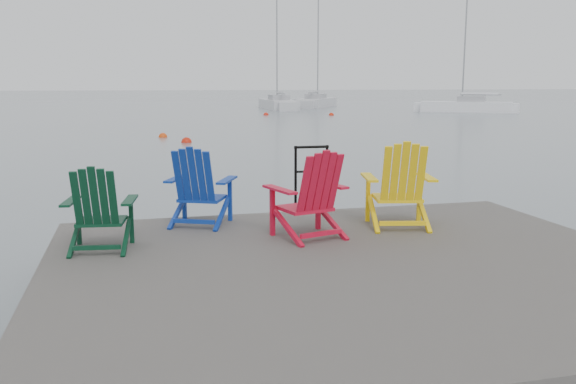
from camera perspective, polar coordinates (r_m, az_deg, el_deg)
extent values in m
plane|color=slate|center=(6.16, 6.40, -11.06)|extent=(400.00, 400.00, 0.00)
cube|color=#302E2B|center=(6.03, 6.48, -7.51)|extent=(6.00, 5.00, 0.20)
cylinder|color=black|center=(8.00, -18.29, -8.76)|extent=(0.26, 0.26, 1.20)
cylinder|color=black|center=(8.24, 0.94, -7.69)|extent=(0.26, 0.26, 1.20)
cylinder|color=black|center=(9.29, 17.34, -6.09)|extent=(0.26, 0.26, 1.20)
cylinder|color=black|center=(8.19, 0.72, 1.20)|extent=(0.04, 0.04, 0.90)
cylinder|color=black|center=(8.31, 3.65, 1.32)|extent=(0.04, 0.04, 0.90)
cylinder|color=black|center=(8.20, 2.21, 4.23)|extent=(0.48, 0.04, 0.04)
cylinder|color=black|center=(8.24, 2.20, 1.95)|extent=(0.44, 0.03, 0.03)
cube|color=#08301C|center=(6.72, -17.03, -2.63)|extent=(0.53, 0.48, 0.04)
cube|color=#08301C|center=(6.95, -19.03, -2.65)|extent=(0.05, 0.05, 0.50)
cube|color=#08301C|center=(6.85, -14.44, -2.60)|extent=(0.05, 0.05, 0.50)
cube|color=#08301C|center=(6.72, -19.69, -0.83)|extent=(0.18, 0.55, 0.02)
cube|color=#08301C|center=(6.61, -14.58, -0.74)|extent=(0.18, 0.55, 0.02)
cube|color=#08301C|center=(6.38, -17.64, -0.59)|extent=(0.47, 0.29, 0.61)
cube|color=navy|center=(7.64, -8.03, -0.59)|extent=(0.65, 0.62, 0.04)
cube|color=navy|center=(7.92, -9.69, -0.57)|extent=(0.06, 0.06, 0.54)
cube|color=navy|center=(7.74, -5.45, -0.72)|extent=(0.06, 0.06, 0.54)
cube|color=navy|center=(7.69, -10.43, 1.24)|extent=(0.34, 0.58, 0.03)
cube|color=navy|center=(7.49, -5.74, 1.12)|extent=(0.34, 0.58, 0.03)
cube|color=navy|center=(7.30, -8.84, 1.45)|extent=(0.53, 0.42, 0.66)
cube|color=red|center=(6.94, 1.55, -1.52)|extent=(0.63, 0.59, 0.04)
cube|color=red|center=(6.96, -1.47, -1.85)|extent=(0.06, 0.06, 0.55)
cube|color=red|center=(7.27, 2.84, -1.34)|extent=(0.06, 0.06, 0.55)
cube|color=red|center=(6.71, -0.79, 0.23)|extent=(0.28, 0.61, 0.03)
cube|color=red|center=(7.05, 3.97, 0.70)|extent=(0.28, 0.61, 0.03)
cube|color=red|center=(6.61, 3.02, 0.80)|extent=(0.54, 0.38, 0.68)
cube|color=yellow|center=(7.59, 10.16, -0.55)|extent=(0.64, 0.60, 0.04)
cube|color=yellow|center=(7.73, 7.48, -0.62)|extent=(0.06, 0.06, 0.58)
cube|color=yellow|center=(7.86, 12.18, -0.59)|extent=(0.06, 0.06, 0.58)
cube|color=yellow|center=(7.46, 7.61, 1.36)|extent=(0.26, 0.64, 0.03)
cube|color=yellow|center=(7.60, 12.85, 1.36)|extent=(0.26, 0.64, 0.03)
cube|color=yellow|center=(7.21, 10.78, 1.66)|extent=(0.56, 0.37, 0.71)
cube|color=silver|center=(54.48, -0.95, 8.06)|extent=(2.58, 8.49, 1.10)
cube|color=#9E9EA3|center=(54.05, -0.87, 8.78)|extent=(1.64, 2.59, 0.55)
cylinder|color=gray|center=(54.99, -1.05, 14.12)|extent=(0.12, 0.12, 10.49)
cube|color=silver|center=(59.37, 2.68, 8.22)|extent=(6.30, 8.77, 1.10)
cube|color=#9E9EA3|center=(58.92, 2.60, 8.88)|extent=(2.68, 3.08, 0.55)
cylinder|color=gray|center=(59.90, 2.83, 14.01)|extent=(0.12, 0.12, 10.97)
cube|color=white|center=(50.36, 16.33, 7.48)|extent=(6.58, 5.51, 1.10)
cube|color=#9E9EA3|center=(50.31, 16.77, 8.26)|extent=(2.40, 2.23, 0.55)
cylinder|color=gray|center=(50.44, 16.22, 13.00)|extent=(0.12, 0.12, 8.57)
sphere|color=#D6400C|center=(26.12, -11.62, 5.05)|extent=(0.37, 0.37, 0.37)
sphere|color=red|center=(23.61, -9.47, 4.60)|extent=(0.40, 0.40, 0.40)
sphere|color=red|center=(43.61, -2.07, 7.20)|extent=(0.38, 0.38, 0.38)
sphere|color=red|center=(43.41, 4.08, 7.17)|extent=(0.37, 0.37, 0.37)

